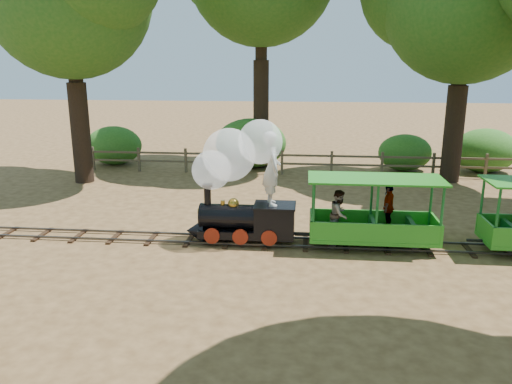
# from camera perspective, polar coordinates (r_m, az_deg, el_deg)

# --- Properties ---
(ground) EXTENTS (90.00, 90.00, 0.00)m
(ground) POSITION_cam_1_polar(r_m,az_deg,el_deg) (12.77, 5.66, -6.04)
(ground) COLOR #9F7444
(ground) RESTS_ON ground
(track) EXTENTS (22.00, 1.00, 0.10)m
(track) POSITION_cam_1_polar(r_m,az_deg,el_deg) (12.75, 5.67, -5.75)
(track) COLOR #3F3D3A
(track) RESTS_ON ground
(locomotive) EXTENTS (2.80, 1.32, 3.22)m
(locomotive) POSITION_cam_1_polar(r_m,az_deg,el_deg) (12.42, -1.94, 2.16)
(locomotive) COLOR black
(locomotive) RESTS_ON ground
(carriage_front) EXTENTS (3.24, 1.43, 1.68)m
(carriage_front) POSITION_cam_1_polar(r_m,az_deg,el_deg) (12.62, 12.78, -2.95)
(carriage_front) COLOR #288C1E
(carriage_front) RESTS_ON track
(fence) EXTENTS (18.10, 0.10, 1.00)m
(fence) POSITION_cam_1_polar(r_m,az_deg,el_deg) (20.33, 5.81, 3.55)
(fence) COLOR brown
(fence) RESTS_ON ground
(shrub_west) EXTENTS (2.47, 1.90, 1.71)m
(shrub_west) POSITION_cam_1_polar(r_m,az_deg,el_deg) (23.17, -15.91, 5.14)
(shrub_west) COLOR #2D6B1E
(shrub_west) RESTS_ON ground
(shrub_mid_w) EXTENTS (3.06, 2.36, 2.12)m
(shrub_mid_w) POSITION_cam_1_polar(r_m,az_deg,el_deg) (21.65, -0.60, 5.62)
(shrub_mid_w) COLOR #2D6B1E
(shrub_mid_w) RESTS_ON ground
(shrub_mid_e) EXTENTS (2.22, 1.71, 1.53)m
(shrub_mid_e) POSITION_cam_1_polar(r_m,az_deg,el_deg) (21.97, 16.65, 4.35)
(shrub_mid_e) COLOR #2D6B1E
(shrub_mid_e) RESTS_ON ground
(shrub_east) EXTENTS (2.62, 2.02, 1.82)m
(shrub_east) POSITION_cam_1_polar(r_m,az_deg,el_deg) (22.78, 24.70, 4.33)
(shrub_east) COLOR #2D6B1E
(shrub_east) RESTS_ON ground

